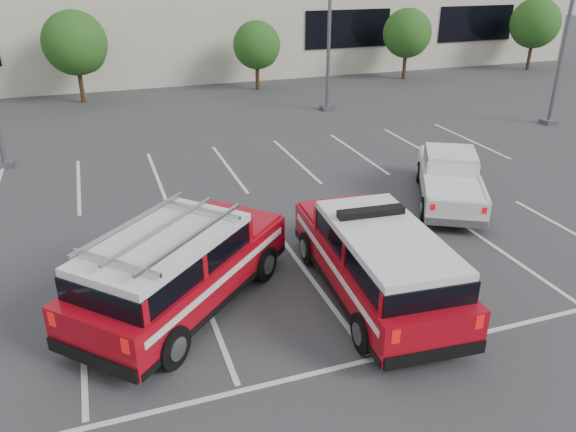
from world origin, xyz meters
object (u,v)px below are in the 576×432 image
Objects in this scene: light_pole_mid at (330,5)px; light_pole_right at (571,9)px; fire_chief_suv at (376,266)px; white_pickup at (449,183)px; tree_right at (408,35)px; tree_mid_left at (77,45)px; ladder_suv at (179,274)px; tree_far_right at (535,25)px; tree_mid_right at (258,47)px.

light_pole_right is at bearing -33.69° from light_pole_mid.
fire_chief_suv is 6.60m from white_pickup.
tree_right is at bearing 92.92° from white_pickup.
tree_mid_left is 23.75m from fire_chief_suv.
white_pickup is (-9.07, -18.49, -2.15)m from tree_right.
light_pole_mid is 10.82m from light_pole_right.
fire_chief_suv is at bearing 32.59° from ladder_suv.
white_pickup is at bearing -135.88° from tree_far_right.
tree_far_right is at bearing 47.78° from fire_chief_suv.
tree_mid_left is 30.00m from tree_far_right.
tree_right is at bearing -0.00° from tree_mid_left.
light_pole_right reaches higher than white_pickup.
tree_right is 0.74× the size of fire_chief_suv.
tree_far_right is 0.81× the size of fire_chief_suv.
light_pole_right is 1.92× the size of white_pickup.
ladder_suv is at bearing -85.63° from tree_mid_left.
tree_mid_left reaches higher than white_pickup.
white_pickup is at bearing -147.13° from light_pole_right.
tree_right is (20.00, -0.00, -0.27)m from tree_mid_left.
tree_mid_left is 0.91× the size of white_pickup.
light_pole_mid is 19.30m from ladder_suv.
tree_far_right is 19.19m from light_pole_mid.
tree_mid_left is 10.01m from tree_mid_right.
tree_mid_right is at bearing 132.17° from light_pole_right.
tree_right reaches higher than fire_chief_suv.
tree_mid_left is 24.23m from light_pole_right.
light_pole_right is 12.72m from white_pickup.
tree_right is 26.89m from fire_chief_suv.
fire_chief_suv is at bearing -109.35° from light_pole_mid.
white_pickup is at bearing 65.93° from ladder_suv.
tree_far_right reaches higher than fire_chief_suv.
tree_mid_right is at bearing 115.21° from ladder_suv.
ladder_suv is at bearing -130.01° from tree_right.
light_pole_mid is at bearing 74.81° from fire_chief_suv.
ladder_suv is (-19.24, -9.79, -4.29)m from light_pole_right.
tree_right is at bearing 62.68° from fire_chief_suv.
tree_mid_right is 0.71× the size of ladder_suv.
tree_right is at bearing 36.77° from light_pole_mid.
tree_right is 0.43× the size of light_pole_mid.
light_pole_right is 22.01m from ladder_suv.
tree_far_right is 0.47× the size of light_pole_mid.
fire_chief_suv is (-14.91, -10.83, -4.34)m from light_pole_right.
fire_chief_suv reaches higher than white_pickup.
light_pole_mid is 13.29m from white_pickup.
light_pole_right reaches higher than tree_mid_left.
tree_right is 10.38m from light_pole_mid.
light_pole_right is 18.93m from fire_chief_suv.
tree_mid_right is 23.43m from ladder_suv.
tree_right is 12.32m from light_pole_right.
tree_mid_right reaches higher than fire_chief_suv.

